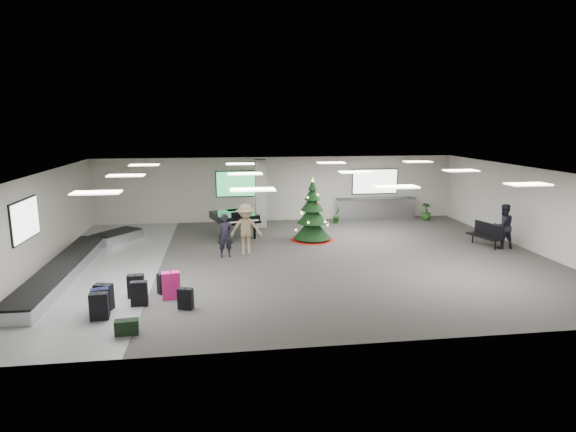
{
  "coord_description": "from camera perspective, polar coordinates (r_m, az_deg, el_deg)",
  "views": [
    {
      "loc": [
        -2.82,
        -16.75,
        4.93
      ],
      "look_at": [
        -0.34,
        1.0,
        1.4
      ],
      "focal_mm": 30.0,
      "sensor_mm": 36.0,
      "label": 1
    }
  ],
  "objects": [
    {
      "name": "christmas_tree",
      "position": [
        20.2,
        2.9,
        -0.34
      ],
      "size": [
        1.87,
        1.87,
        2.66
      ],
      "color": "maroon",
      "rests_on": "ground"
    },
    {
      "name": "suitcase_7",
      "position": [
        13.3,
        -12.05,
        -9.55
      ],
      "size": [
        0.44,
        0.32,
        0.59
      ],
      "rotation": [
        0.0,
        0.0,
        -0.32
      ],
      "color": "black",
      "rests_on": "ground"
    },
    {
      "name": "traveler_a",
      "position": [
        17.85,
        -7.42,
        -2.31
      ],
      "size": [
        0.61,
        0.41,
        1.61
      ],
      "primitive_type": "imported",
      "rotation": [
        0.0,
        0.0,
        0.05
      ],
      "color": "black",
      "rests_on": "ground"
    },
    {
      "name": "traveler_bench",
      "position": [
        20.7,
        24.14,
        -1.11
      ],
      "size": [
        0.86,
        0.67,
        1.77
      ],
      "primitive_type": "imported",
      "rotation": [
        0.0,
        0.0,
        3.14
      ],
      "color": "black",
      "rests_on": "ground"
    },
    {
      "name": "suitcase_1",
      "position": [
        13.81,
        -17.22,
        -8.78
      ],
      "size": [
        0.45,
        0.25,
        0.7
      ],
      "rotation": [
        0.0,
        0.0,
        0.04
      ],
      "color": "black",
      "rests_on": "ground"
    },
    {
      "name": "suitcase_8",
      "position": [
        14.46,
        -17.58,
        -7.93
      ],
      "size": [
        0.46,
        0.27,
        0.69
      ],
      "rotation": [
        0.0,
        0.0,
        0.02
      ],
      "color": "black",
      "rests_on": "ground"
    },
    {
      "name": "suitcase_0",
      "position": [
        13.21,
        -21.48,
        -9.94
      ],
      "size": [
        0.47,
        0.29,
        0.72
      ],
      "rotation": [
        0.0,
        0.0,
        0.08
      ],
      "color": "black",
      "rests_on": "ground"
    },
    {
      "name": "baggage_carousel",
      "position": [
        18.04,
        -23.89,
        -4.99
      ],
      "size": [
        2.28,
        9.71,
        0.43
      ],
      "color": "silver",
      "rests_on": "ground"
    },
    {
      "name": "potted_plant_left",
      "position": [
        23.77,
        5.75,
        0.07
      ],
      "size": [
        0.53,
        0.54,
        0.77
      ],
      "primitive_type": "imported",
      "rotation": [
        0.0,
        0.0,
        0.86
      ],
      "color": "#133D16",
      "rests_on": "ground"
    },
    {
      "name": "room_envelope",
      "position": [
        17.79,
        0.02,
        2.75
      ],
      "size": [
        18.02,
        14.02,
        3.21
      ],
      "color": "#B7B0A7",
      "rests_on": "ground"
    },
    {
      "name": "suitcase_3",
      "position": [
        14.61,
        -14.42,
        -7.7
      ],
      "size": [
        0.46,
        0.4,
        0.62
      ],
      "rotation": [
        0.0,
        0.0,
        0.56
      ],
      "color": "black",
      "rests_on": "ground"
    },
    {
      "name": "traveler_b",
      "position": [
        18.15,
        -5.02,
        -1.56
      ],
      "size": [
        1.25,
        0.75,
        1.9
      ],
      "primitive_type": "imported",
      "rotation": [
        0.0,
        0.0,
        0.03
      ],
      "color": "#967F5D",
      "rests_on": "ground"
    },
    {
      "name": "potted_plant_right",
      "position": [
        25.38,
        16.08,
        0.55
      ],
      "size": [
        0.72,
        0.72,
        0.9
      ],
      "primitive_type": "imported",
      "rotation": [
        0.0,
        0.0,
        2.37
      ],
      "color": "#133D16",
      "rests_on": "ground"
    },
    {
      "name": "grand_piano",
      "position": [
        20.87,
        -6.35,
        -0.13
      ],
      "size": [
        2.19,
        2.53,
        1.22
      ],
      "rotation": [
        0.0,
        0.0,
        0.3
      ],
      "color": "black",
      "rests_on": "ground"
    },
    {
      "name": "green_duffel",
      "position": [
        12.2,
        -18.58,
        -12.38
      ],
      "size": [
        0.56,
        0.32,
        0.38
      ],
      "rotation": [
        0.0,
        0.0,
        0.09
      ],
      "color": "black",
      "rests_on": "ground"
    },
    {
      "name": "navy_suitcase",
      "position": [
        13.55,
        -21.37,
        -9.43
      ],
      "size": [
        0.51,
        0.37,
        0.71
      ],
      "rotation": [
        0.0,
        0.0,
        0.27
      ],
      "color": "black",
      "rests_on": "ground"
    },
    {
      "name": "pink_suitcase",
      "position": [
        14.09,
        -13.69,
        -7.99
      ],
      "size": [
        0.53,
        0.35,
        0.8
      ],
      "rotation": [
        0.0,
        0.0,
        0.14
      ],
      "color": "#E01D7A",
      "rests_on": "ground"
    },
    {
      "name": "ground",
      "position": [
        17.69,
        1.55,
        -5.04
      ],
      "size": [
        18.0,
        18.0,
        0.0
      ],
      "primitive_type": "plane",
      "color": "#363431",
      "rests_on": "ground"
    },
    {
      "name": "bench",
      "position": [
        20.79,
        22.48,
        -1.93
      ],
      "size": [
        0.88,
        1.57,
        0.94
      ],
      "rotation": [
        0.0,
        0.0,
        0.27
      ],
      "color": "black",
      "rests_on": "ground"
    },
    {
      "name": "suitcase_5",
      "position": [
        13.85,
        -20.99,
        -8.93
      ],
      "size": [
        0.52,
        0.37,
        0.72
      ],
      "rotation": [
        0.0,
        0.0,
        -0.28
      ],
      "color": "black",
      "rests_on": "ground"
    },
    {
      "name": "service_counter",
      "position": [
        25.06,
        10.37,
        0.89
      ],
      "size": [
        4.05,
        0.65,
        1.08
      ],
      "color": "silver",
      "rests_on": "ground"
    }
  ]
}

